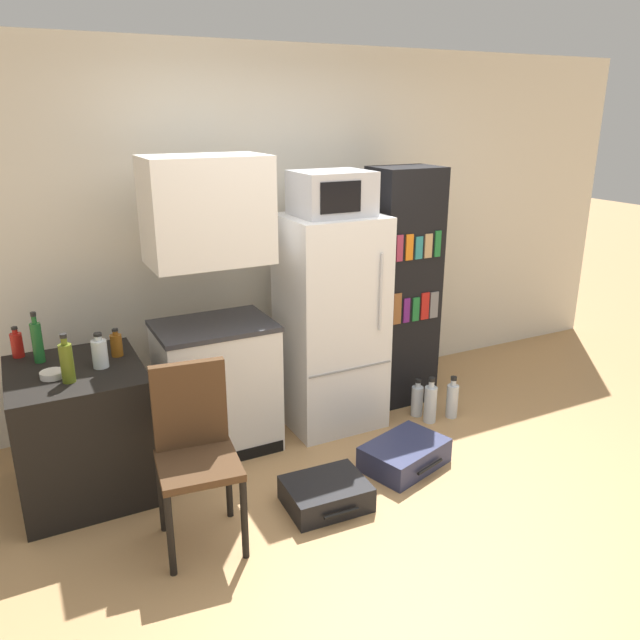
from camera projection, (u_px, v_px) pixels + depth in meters
ground_plane at (412, 528)px, 3.40m from camera, size 24.00×24.00×0.00m
wall_back at (291, 228)px, 4.76m from camera, size 6.40×0.10×2.61m
side_table at (82, 430)px, 3.65m from camera, size 0.73×0.79×0.78m
kitchen_hutch at (213, 322)px, 3.97m from camera, size 0.75×0.54×1.92m
refrigerator at (331, 323)px, 4.35m from camera, size 0.65×0.60×1.51m
microwave at (332, 193)px, 4.07m from camera, size 0.49×0.41×0.29m
bookshelf at (402, 289)px, 4.68m from camera, size 0.49×0.38×1.79m
bottle_green_tall at (37, 341)px, 3.58m from camera, size 0.06×0.06×0.30m
bottle_amber_beer at (116, 344)px, 3.69m from camera, size 0.07×0.07×0.17m
bottle_ketchup_red at (17, 344)px, 3.67m from camera, size 0.07×0.07×0.19m
bottle_clear_short at (100, 353)px, 3.52m from camera, size 0.09×0.09×0.21m
bottle_olive_oil at (67, 362)px, 3.32m from camera, size 0.07×0.07×0.27m
bowl at (52, 374)px, 3.40m from camera, size 0.13×0.13×0.04m
chair at (194, 440)px, 3.19m from camera, size 0.44×0.45×0.96m
suitcase_large_flat at (326, 494)px, 3.58m from camera, size 0.48×0.41×0.15m
suitcase_small_flat at (405, 455)px, 3.97m from camera, size 0.61×0.50×0.16m
water_bottle_front at (452, 400)px, 4.60m from camera, size 0.09×0.09×0.32m
water_bottle_middle at (430, 403)px, 4.52m from camera, size 0.09×0.09×0.35m
water_bottle_back at (417, 400)px, 4.63m from camera, size 0.09×0.09×0.29m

